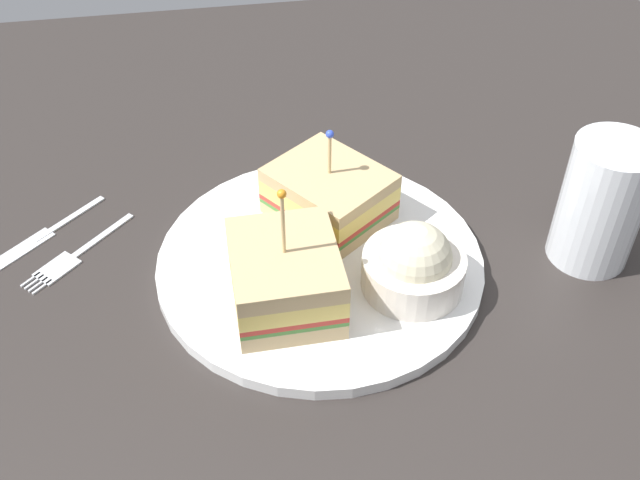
% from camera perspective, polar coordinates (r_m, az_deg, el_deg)
% --- Properties ---
extents(ground_plane, '(1.05, 1.05, 0.02)m').
position_cam_1_polar(ground_plane, '(0.65, -0.00, -2.69)').
color(ground_plane, '#2D2826').
extents(plate, '(0.28, 0.28, 0.01)m').
position_cam_1_polar(plate, '(0.64, -0.00, -1.70)').
color(plate, white).
rests_on(plate, ground_plane).
extents(sandwich_half_front, '(0.12, 0.13, 0.09)m').
position_cam_1_polar(sandwich_half_front, '(0.66, 0.71, 3.55)').
color(sandwich_half_front, tan).
rests_on(sandwich_half_front, plate).
extents(sandwich_half_back, '(0.08, 0.10, 0.11)m').
position_cam_1_polar(sandwich_half_back, '(0.58, -2.67, -2.85)').
color(sandwich_half_back, tan).
rests_on(sandwich_half_back, plate).
extents(coleslaw_bowl, '(0.08, 0.08, 0.06)m').
position_cam_1_polar(coleslaw_bowl, '(0.60, 7.19, -1.90)').
color(coleslaw_bowl, silver).
rests_on(coleslaw_bowl, plate).
extents(drink_glass, '(0.07, 0.07, 0.11)m').
position_cam_1_polar(drink_glass, '(0.66, 20.65, 2.32)').
color(drink_glass, gold).
rests_on(drink_glass, ground_plane).
extents(fork, '(0.09, 0.09, 0.00)m').
position_cam_1_polar(fork, '(0.68, -18.64, -1.37)').
color(fork, silver).
rests_on(fork, ground_plane).
extents(knife, '(0.10, 0.10, 0.00)m').
position_cam_1_polar(knife, '(0.71, -20.78, 0.15)').
color(knife, silver).
rests_on(knife, ground_plane).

